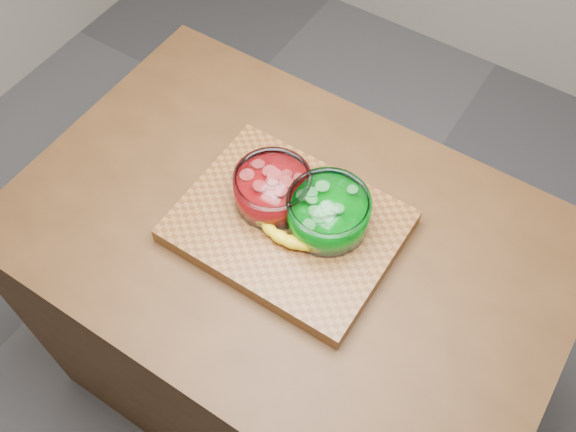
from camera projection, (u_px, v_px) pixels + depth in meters
The scene contains 6 objects.
ground at pixel (288, 375), 2.12m from camera, with size 3.50×3.50×0.00m, color #515155.
counter at pixel (288, 319), 1.75m from camera, with size 1.20×0.80×0.90m, color #462B15.
cutting_board at pixel (288, 226), 1.36m from camera, with size 0.45×0.35×0.04m, color brown.
bowl_red at pixel (273, 189), 1.34m from camera, with size 0.16×0.16×0.08m.
bowl_green at pixel (328, 212), 1.30m from camera, with size 0.17×0.17×0.08m.
banana at pixel (296, 227), 1.31m from camera, with size 0.23×0.13×0.03m, color yellow, non-canonical shape.
Camera 1 is at (0.40, -0.61, 2.06)m, focal length 40.00 mm.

